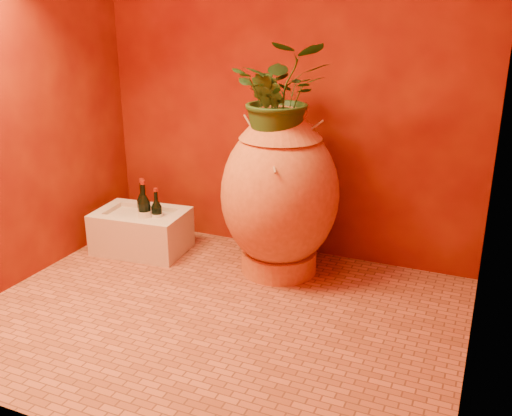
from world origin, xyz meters
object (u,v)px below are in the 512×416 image
at_px(wine_bottle_c, 157,215).
at_px(wall_tap, 259,127).
at_px(stone_basin, 142,232).
at_px(wine_bottle_b, 145,213).
at_px(wine_bottle_a, 143,209).
at_px(amphora, 280,194).

height_order(wine_bottle_c, wall_tap, wall_tap).
distance_m(stone_basin, wine_bottle_b, 0.15).
bearing_deg(wine_bottle_a, wall_tap, 21.74).
xyz_separation_m(amphora, wine_bottle_c, (-0.84, -0.05, -0.25)).
distance_m(amphora, wine_bottle_b, 0.94).
bearing_deg(amphora, stone_basin, -175.36).
bearing_deg(stone_basin, amphora, 4.64).
relative_size(stone_basin, wine_bottle_c, 2.13).
relative_size(wine_bottle_c, wall_tap, 1.76).
distance_m(stone_basin, wine_bottle_a, 0.15).
xyz_separation_m(amphora, wine_bottle_b, (-0.91, -0.09, -0.23)).
distance_m(amphora, stone_basin, 1.02).
relative_size(amphora, wall_tap, 6.08).
relative_size(amphora, wine_bottle_b, 2.90).
relative_size(wine_bottle_b, wine_bottle_c, 1.19).
bearing_deg(wine_bottle_b, wine_bottle_a, 129.76).
height_order(amphora, wine_bottle_b, amphora).
bearing_deg(wine_bottle_b, amphora, 5.44).
bearing_deg(wine_bottle_c, amphora, 3.21).
xyz_separation_m(stone_basin, wine_bottle_a, (-0.01, 0.06, 0.14)).
xyz_separation_m(amphora, wall_tap, (-0.25, 0.27, 0.33)).
bearing_deg(wall_tap, wine_bottle_b, -151.97).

